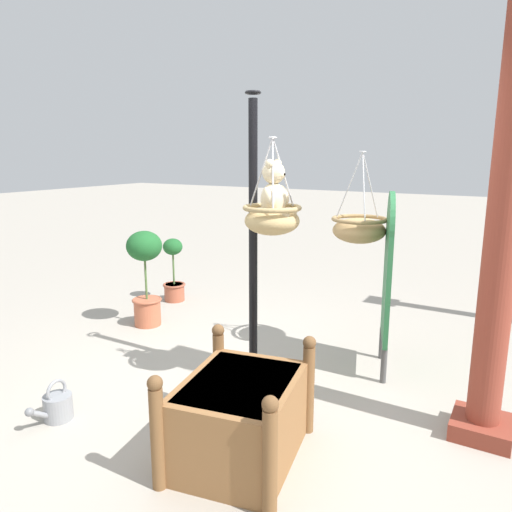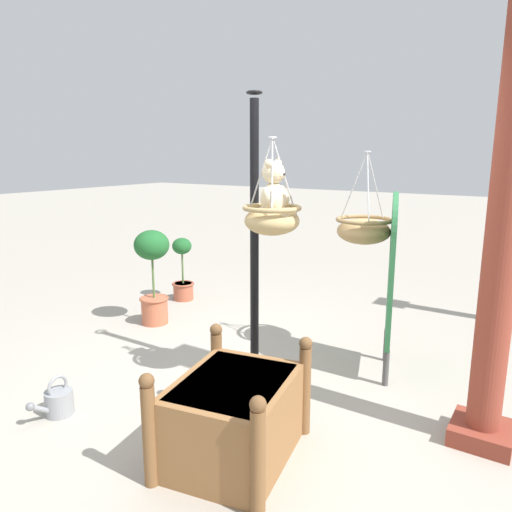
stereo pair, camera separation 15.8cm
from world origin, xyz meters
name	(u,v)px [view 2 (the right image)]	position (x,y,z in m)	size (l,w,h in m)	color
ground_plane	(246,389)	(0.00, 0.00, 0.00)	(40.00, 40.00, 0.00)	#A8A093
display_pole_central	(254,297)	(-0.21, -0.06, 0.71)	(0.44, 0.44, 2.32)	black
hanging_basket_with_teddy	(272,218)	(-0.06, 0.19, 1.39)	(0.43, 0.43, 0.71)	tan
teddy_bear	(275,193)	(-0.06, 0.21, 1.58)	(0.29, 0.26, 0.42)	beige
hanging_basket_left_high	(364,229)	(-1.11, 0.52, 1.20)	(0.50, 0.50, 0.81)	tan
greenhouse_pillar_right	(505,222)	(-0.24, 1.70, 1.46)	(0.40, 0.40, 3.01)	brown
wooden_planter_box	(234,415)	(0.76, 0.42, 0.28)	(1.03, 0.89, 0.69)	olive
potted_plant_tall_leafy	(183,272)	(-1.56, -2.03, 0.37)	(0.29, 0.29, 0.81)	#AD563D
potted_plant_small_succulent	(153,270)	(-0.72, -1.71, 0.61)	(0.38, 0.38, 1.05)	#BC6042
display_sign_board	(391,269)	(-0.90, 0.85, 0.92)	(0.56, 0.21, 1.56)	#286B3D
watering_can	(58,402)	(1.05, -0.93, 0.10)	(0.35, 0.20, 0.30)	gray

